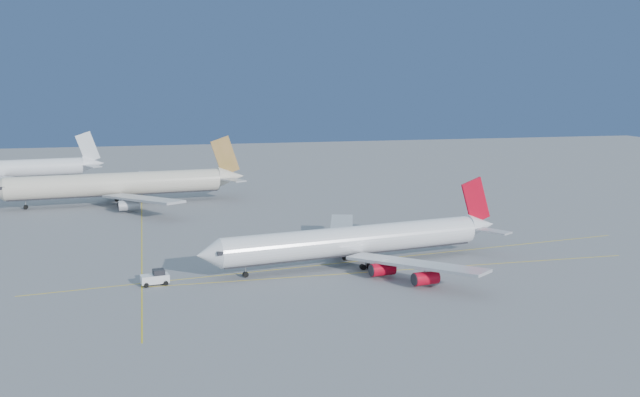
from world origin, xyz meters
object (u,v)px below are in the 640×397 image
Objects in this scene: pushback_tug at (156,278)px; airliner_virgin at (359,241)px; airliner_etihad at (122,184)px; airliner_third at (5,169)px.

airliner_virgin is at bearing -1.91° from pushback_tug.
airliner_etihad is 1.11× the size of airliner_third.
pushback_tug is (-36.74, -4.58, -3.32)m from airliner_virgin.
airliner_virgin is 0.87× the size of airliner_etihad.
airliner_third is 12.89× the size of pushback_tug.
airliner_virgin is at bearing -66.27° from airliner_etihad.
airliner_etihad is 14.27× the size of pushback_tug.
airliner_etihad is 83.06m from pushback_tug.
airliner_virgin reaches higher than pushback_tug.
airliner_third reaches higher than pushback_tug.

